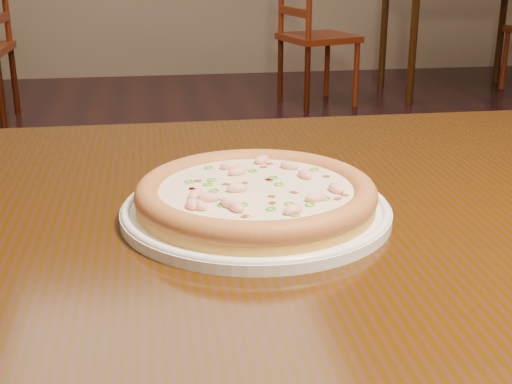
{
  "coord_description": "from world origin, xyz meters",
  "views": [
    {
      "loc": [
        -0.02,
        -1.19,
        1.05
      ],
      "look_at": [
        0.09,
        -0.44,
        0.78
      ],
      "focal_mm": 50.0,
      "sensor_mm": 36.0,
      "label": 1
    }
  ],
  "objects": [
    {
      "name": "pizza",
      "position": [
        0.09,
        -0.44,
        0.78
      ],
      "size": [
        0.27,
        0.27,
        0.03
      ],
      "color": "gold",
      "rests_on": "plate"
    },
    {
      "name": "hero_table",
      "position": [
        0.21,
        -0.39,
        0.65
      ],
      "size": [
        1.2,
        0.8,
        0.75
      ],
      "color": "black",
      "rests_on": "ground"
    },
    {
      "name": "plate",
      "position": [
        0.09,
        -0.44,
        0.76
      ],
      "size": [
        0.31,
        0.31,
        0.02
      ],
      "color": "white",
      "rests_on": "hero_table"
    },
    {
      "name": "chair_c",
      "position": [
        1.0,
        3.32,
        0.44
      ],
      "size": [
        0.53,
        0.53,
        0.95
      ],
      "color": "#621E08",
      "rests_on": "ground"
    }
  ]
}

